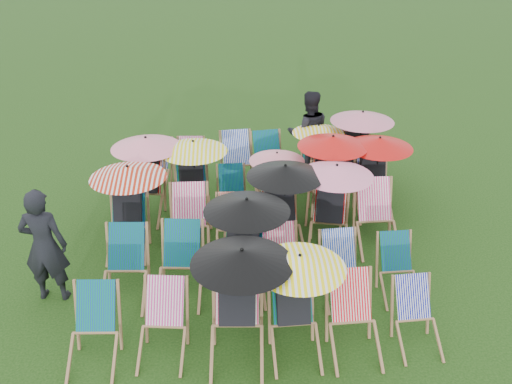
{
  "coord_description": "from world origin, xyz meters",
  "views": [
    {
      "loc": [
        -0.32,
        -7.68,
        5.14
      ],
      "look_at": [
        -0.01,
        0.34,
        0.9
      ],
      "focal_mm": 40.0,
      "sensor_mm": 36.0,
      "label": 1
    }
  ],
  "objects_px": {
    "deckchair_0": "(93,331)",
    "deckchair_29": "(359,147)",
    "person_left": "(44,246)",
    "deckchair_5": "(418,318)",
    "person_rear": "(308,133)"
  },
  "relations": [
    {
      "from": "deckchair_0",
      "to": "deckchair_29",
      "type": "distance_m",
      "value": 6.28
    },
    {
      "from": "deckchair_29",
      "to": "person_left",
      "type": "relative_size",
      "value": 0.84
    },
    {
      "from": "deckchair_0",
      "to": "deckchair_29",
      "type": "xyz_separation_m",
      "value": [
        4.14,
        4.7,
        0.31
      ]
    },
    {
      "from": "deckchair_5",
      "to": "person_left",
      "type": "bearing_deg",
      "value": 161.92
    },
    {
      "from": "deckchair_5",
      "to": "person_rear",
      "type": "relative_size",
      "value": 0.48
    },
    {
      "from": "person_left",
      "to": "deckchair_5",
      "type": "bearing_deg",
      "value": 169.4
    },
    {
      "from": "deckchair_29",
      "to": "person_left",
      "type": "distance_m",
      "value": 6.08
    },
    {
      "from": "person_left",
      "to": "person_rear",
      "type": "height_order",
      "value": "person_rear"
    },
    {
      "from": "deckchair_29",
      "to": "deckchair_0",
      "type": "bearing_deg",
      "value": -133.09
    },
    {
      "from": "deckchair_0",
      "to": "deckchair_29",
      "type": "relative_size",
      "value": 0.63
    },
    {
      "from": "deckchair_5",
      "to": "person_rear",
      "type": "distance_m",
      "value": 5.15
    },
    {
      "from": "person_rear",
      "to": "person_left",
      "type": "bearing_deg",
      "value": 39.75
    },
    {
      "from": "deckchair_0",
      "to": "deckchair_5",
      "type": "xyz_separation_m",
      "value": [
        4.01,
        0.13,
        -0.04
      ]
    },
    {
      "from": "deckchair_0",
      "to": "person_left",
      "type": "xyz_separation_m",
      "value": [
        -0.87,
        1.28,
        0.41
      ]
    },
    {
      "from": "deckchair_29",
      "to": "person_rear",
      "type": "height_order",
      "value": "person_rear"
    }
  ]
}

